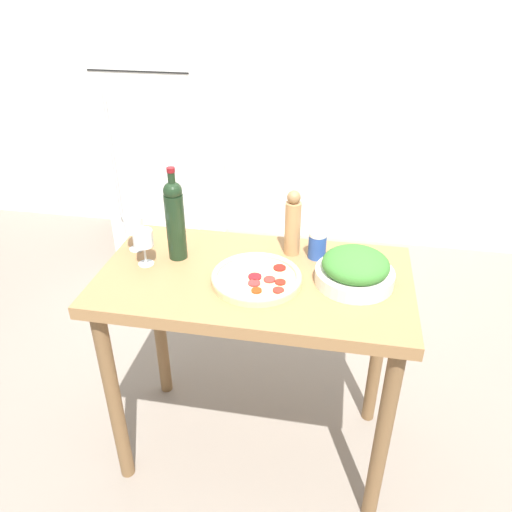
{
  "coord_description": "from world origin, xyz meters",
  "views": [
    {
      "loc": [
        0.28,
        -1.47,
        1.84
      ],
      "look_at": [
        0.0,
        0.03,
        0.95
      ],
      "focal_mm": 35.0,
      "sensor_mm": 36.0,
      "label": 1
    }
  ],
  "objects_px": {
    "homemade_pizza": "(257,278)",
    "salad_bowl": "(355,269)",
    "refrigerator": "(165,126)",
    "wine_bottle": "(175,218)",
    "wine_glass_far": "(134,226)",
    "salt_canister": "(317,245)",
    "wine_glass_near": "(143,240)",
    "pepper_mill": "(293,224)"
  },
  "relations": [
    {
      "from": "wine_glass_far",
      "to": "homemade_pizza",
      "type": "distance_m",
      "value": 0.52
    },
    {
      "from": "homemade_pizza",
      "to": "pepper_mill",
      "type": "bearing_deg",
      "value": 66.57
    },
    {
      "from": "pepper_mill",
      "to": "salt_canister",
      "type": "relative_size",
      "value": 2.43
    },
    {
      "from": "salt_canister",
      "to": "refrigerator",
      "type": "bearing_deg",
      "value": 127.28
    },
    {
      "from": "wine_glass_near",
      "to": "pepper_mill",
      "type": "height_order",
      "value": "pepper_mill"
    },
    {
      "from": "wine_bottle",
      "to": "pepper_mill",
      "type": "bearing_deg",
      "value": 14.44
    },
    {
      "from": "refrigerator",
      "to": "salad_bowl",
      "type": "distance_m",
      "value": 2.05
    },
    {
      "from": "wine_glass_far",
      "to": "salad_bowl",
      "type": "height_order",
      "value": "wine_glass_far"
    },
    {
      "from": "wine_glass_near",
      "to": "wine_glass_far",
      "type": "relative_size",
      "value": 1.0
    },
    {
      "from": "wine_glass_near",
      "to": "salad_bowl",
      "type": "height_order",
      "value": "wine_glass_near"
    },
    {
      "from": "refrigerator",
      "to": "wine_bottle",
      "type": "height_order",
      "value": "refrigerator"
    },
    {
      "from": "wine_glass_near",
      "to": "salad_bowl",
      "type": "relative_size",
      "value": 0.51
    },
    {
      "from": "wine_bottle",
      "to": "homemade_pizza",
      "type": "bearing_deg",
      "value": -19.38
    },
    {
      "from": "refrigerator",
      "to": "pepper_mill",
      "type": "xyz_separation_m",
      "value": [
        1.02,
        -1.45,
        0.09
      ]
    },
    {
      "from": "salad_bowl",
      "to": "homemade_pizza",
      "type": "bearing_deg",
      "value": -170.73
    },
    {
      "from": "pepper_mill",
      "to": "salt_canister",
      "type": "xyz_separation_m",
      "value": [
        0.1,
        -0.02,
        -0.07
      ]
    },
    {
      "from": "wine_bottle",
      "to": "wine_glass_far",
      "type": "bearing_deg",
      "value": 171.54
    },
    {
      "from": "wine_glass_far",
      "to": "homemade_pizza",
      "type": "relative_size",
      "value": 0.44
    },
    {
      "from": "wine_glass_far",
      "to": "refrigerator",
      "type": "bearing_deg",
      "value": 105.57
    },
    {
      "from": "wine_glass_far",
      "to": "homemade_pizza",
      "type": "height_order",
      "value": "wine_glass_far"
    },
    {
      "from": "wine_glass_near",
      "to": "pepper_mill",
      "type": "bearing_deg",
      "value": 18.89
    },
    {
      "from": "wine_glass_far",
      "to": "salad_bowl",
      "type": "xyz_separation_m",
      "value": [
        0.83,
        -0.08,
        -0.05
      ]
    },
    {
      "from": "refrigerator",
      "to": "wine_glass_far",
      "type": "height_order",
      "value": "refrigerator"
    },
    {
      "from": "homemade_pizza",
      "to": "salad_bowl",
      "type": "bearing_deg",
      "value": 9.27
    },
    {
      "from": "wine_bottle",
      "to": "salt_canister",
      "type": "height_order",
      "value": "wine_bottle"
    },
    {
      "from": "salad_bowl",
      "to": "salt_canister",
      "type": "xyz_separation_m",
      "value": [
        -0.14,
        0.15,
        -0.0
      ]
    },
    {
      "from": "salad_bowl",
      "to": "homemade_pizza",
      "type": "height_order",
      "value": "salad_bowl"
    },
    {
      "from": "salad_bowl",
      "to": "homemade_pizza",
      "type": "relative_size",
      "value": 0.86
    },
    {
      "from": "refrigerator",
      "to": "wine_bottle",
      "type": "distance_m",
      "value": 1.68
    },
    {
      "from": "pepper_mill",
      "to": "homemade_pizza",
      "type": "height_order",
      "value": "pepper_mill"
    },
    {
      "from": "wine_bottle",
      "to": "wine_glass_far",
      "type": "relative_size",
      "value": 2.56
    },
    {
      "from": "refrigerator",
      "to": "homemade_pizza",
      "type": "xyz_separation_m",
      "value": [
        0.92,
        -1.67,
        -0.02
      ]
    },
    {
      "from": "refrigerator",
      "to": "wine_glass_far",
      "type": "xyz_separation_m",
      "value": [
        0.43,
        -1.53,
        0.07
      ]
    },
    {
      "from": "homemade_pizza",
      "to": "salt_canister",
      "type": "relative_size",
      "value": 3.01
    },
    {
      "from": "salt_canister",
      "to": "wine_glass_near",
      "type": "bearing_deg",
      "value": -165.22
    },
    {
      "from": "refrigerator",
      "to": "wine_glass_far",
      "type": "distance_m",
      "value": 1.59
    },
    {
      "from": "salt_canister",
      "to": "wine_glass_far",
      "type": "bearing_deg",
      "value": -174.54
    },
    {
      "from": "pepper_mill",
      "to": "wine_bottle",
      "type": "bearing_deg",
      "value": -165.56
    },
    {
      "from": "wine_bottle",
      "to": "homemade_pizza",
      "type": "xyz_separation_m",
      "value": [
        0.32,
        -0.11,
        -0.15
      ]
    },
    {
      "from": "refrigerator",
      "to": "homemade_pizza",
      "type": "relative_size",
      "value": 5.81
    },
    {
      "from": "wine_bottle",
      "to": "wine_glass_near",
      "type": "height_order",
      "value": "wine_bottle"
    },
    {
      "from": "refrigerator",
      "to": "salad_bowl",
      "type": "relative_size",
      "value": 6.79
    }
  ]
}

